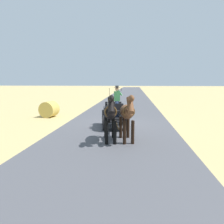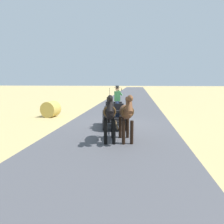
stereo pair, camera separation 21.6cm
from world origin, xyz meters
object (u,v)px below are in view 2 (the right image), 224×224
object	(u,v)px
horse_near_side	(126,113)
horse_off_side	(109,113)
horse_drawn_carriage	(114,114)
hay_bale	(51,109)

from	to	relation	value
horse_near_side	horse_off_side	xyz separation A→B (m)	(0.76, 0.12, 0.00)
horse_near_side	horse_off_side	distance (m)	0.77
horse_drawn_carriage	horse_off_side	size ratio (longest dim) A/B	2.04
horse_drawn_carriage	hay_bale	bearing A→B (deg)	-32.10
horse_off_side	hay_bale	world-z (taller)	horse_off_side
horse_near_side	hay_bale	distance (m)	8.79
hay_bale	horse_near_side	bearing A→B (deg)	134.47
horse_drawn_carriage	horse_near_side	distance (m)	3.10
horse_off_side	hay_bale	size ratio (longest dim) A/B	1.84
horse_near_side	hay_bale	bearing A→B (deg)	-45.53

